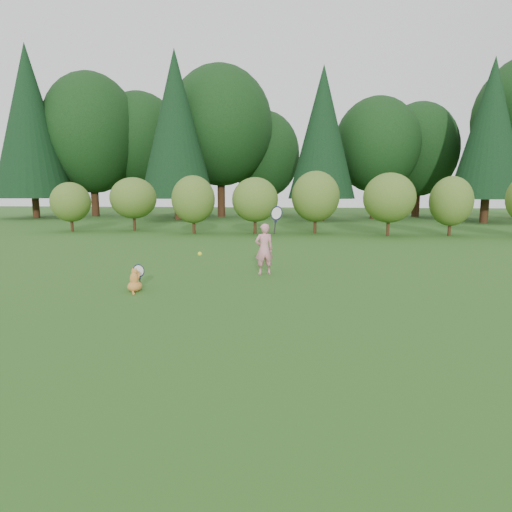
# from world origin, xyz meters

# --- Properties ---
(ground) EXTENTS (100.00, 100.00, 0.00)m
(ground) POSITION_xyz_m (0.00, 0.00, 0.00)
(ground) COLOR #205618
(ground) RESTS_ON ground
(shrub_row) EXTENTS (28.00, 3.00, 2.80)m
(shrub_row) POSITION_xyz_m (0.00, 13.00, 1.40)
(shrub_row) COLOR #446820
(shrub_row) RESTS_ON ground
(woodland_backdrop) EXTENTS (48.00, 10.00, 15.00)m
(woodland_backdrop) POSITION_xyz_m (0.00, 23.00, 7.50)
(woodland_backdrop) COLOR black
(woodland_backdrop) RESTS_ON ground
(child) EXTENTS (0.71, 0.51, 1.75)m
(child) POSITION_xyz_m (0.16, 2.66, 0.62)
(child) COLOR pink
(child) RESTS_ON ground
(cat) EXTENTS (0.35, 0.67, 0.60)m
(cat) POSITION_xyz_m (-2.13, 0.64, 0.23)
(cat) COLOR #B67723
(cat) RESTS_ON ground
(tennis_ball) EXTENTS (0.07, 0.07, 0.07)m
(tennis_ball) POSITION_xyz_m (-0.67, 0.02, 0.83)
(tennis_ball) COLOR yellow
(tennis_ball) RESTS_ON ground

